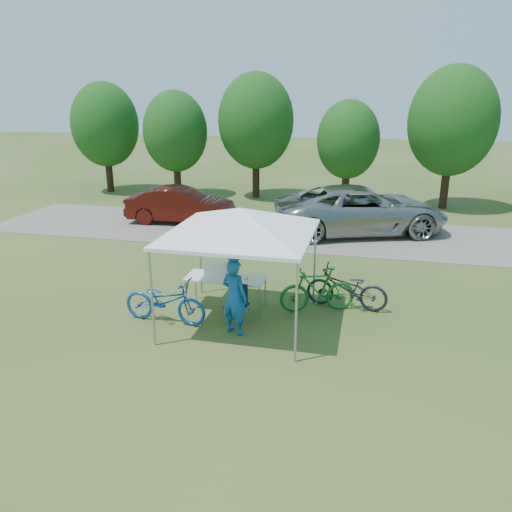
{
  "coord_description": "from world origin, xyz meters",
  "views": [
    {
      "loc": [
        2.75,
        -10.24,
        5.12
      ],
      "look_at": [
        -0.12,
        2.0,
        0.98
      ],
      "focal_mm": 35.0,
      "sensor_mm": 36.0,
      "label": 1
    }
  ],
  "objects": [
    {
      "name": "canopy",
      "position": [
        0.0,
        0.0,
        2.65
      ],
      "size": [
        4.53,
        4.53,
        3.0
      ],
      "color": "#A5A5AA",
      "rests_on": "ground"
    },
    {
      "name": "folding_table",
      "position": [
        -0.59,
        0.74,
        0.76
      ],
      "size": [
        1.95,
        0.81,
        0.8
      ],
      "color": "white",
      "rests_on": "ground"
    },
    {
      "name": "sedan",
      "position": [
        -4.78,
        8.47,
        0.74
      ],
      "size": [
        4.46,
        1.85,
        1.44
      ],
      "primitive_type": "imported",
      "rotation": [
        0.0,
        0.0,
        1.65
      ],
      "color": "#46100B",
      "rests_on": "gravel_strip"
    },
    {
      "name": "gravel_strip",
      "position": [
        0.0,
        8.0,
        0.01
      ],
      "size": [
        24.0,
        5.0,
        0.02
      ],
      "primitive_type": "cube",
      "color": "gray",
      "rests_on": "ground"
    },
    {
      "name": "cooler",
      "position": [
        -0.85,
        0.74,
        0.99
      ],
      "size": [
        0.51,
        0.35,
        0.37
      ],
      "color": "white",
      "rests_on": "folding_table"
    },
    {
      "name": "bike_blue",
      "position": [
        -1.72,
        -0.39,
        0.53
      ],
      "size": [
        2.06,
        0.83,
        1.06
      ],
      "primitive_type": "imported",
      "rotation": [
        0.0,
        0.0,
        1.5
      ],
      "color": "#1243A2",
      "rests_on": "ground"
    },
    {
      "name": "bike_dark",
      "position": [
        2.32,
        1.37,
        0.53
      ],
      "size": [
        2.07,
        0.92,
        1.05
      ],
      "primitive_type": "imported",
      "rotation": [
        0.0,
        0.0,
        -1.68
      ],
      "color": "black",
      "rests_on": "ground"
    },
    {
      "name": "ice_cream_cup",
      "position": [
        -0.03,
        0.69,
        0.83
      ],
      "size": [
        0.07,
        0.07,
        0.05
      ],
      "primitive_type": "cylinder",
      "color": "gold",
      "rests_on": "folding_table"
    },
    {
      "name": "treeline",
      "position": [
        -0.29,
        14.05,
        3.53
      ],
      "size": [
        24.89,
        4.28,
        6.3
      ],
      "color": "#382314",
      "rests_on": "ground"
    },
    {
      "name": "ground",
      "position": [
        0.0,
        0.0,
        0.0
      ],
      "size": [
        100.0,
        100.0,
        0.0
      ],
      "primitive_type": "plane",
      "color": "#2D5119",
      "rests_on": "ground"
    },
    {
      "name": "minivan",
      "position": [
        2.4,
        8.55,
        0.91
      ],
      "size": [
        7.02,
        4.98,
        1.78
      ],
      "primitive_type": "imported",
      "rotation": [
        0.0,
        0.0,
        1.92
      ],
      "color": "#9D9E9A",
      "rests_on": "gravel_strip"
    },
    {
      "name": "folding_chair",
      "position": [
        -0.11,
        0.06,
        0.53
      ],
      "size": [
        0.54,
        0.56,
        0.89
      ],
      "rotation": [
        0.0,
        0.0,
        -0.21
      ],
      "color": "black",
      "rests_on": "ground"
    },
    {
      "name": "bike_green",
      "position": [
        1.65,
        1.04,
        0.56
      ],
      "size": [
        1.93,
        1.15,
        1.12
      ],
      "primitive_type": "imported",
      "rotation": [
        0.0,
        0.0,
        -1.21
      ],
      "color": "#186C26",
      "rests_on": "ground"
    },
    {
      "name": "cyclist",
      "position": [
        0.0,
        -0.56,
        0.87
      ],
      "size": [
        0.74,
        0.62,
        1.74
      ],
      "primitive_type": "imported",
      "rotation": [
        0.0,
        0.0,
        2.76
      ],
      "color": "#124E98",
      "rests_on": "ground"
    }
  ]
}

